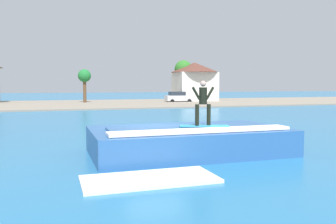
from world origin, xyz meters
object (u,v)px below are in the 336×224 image
wave_crest (189,140)px  surfboard (204,126)px  tree_tall_bare (183,70)px  surfer (203,100)px  tree_short_bushy (84,77)px  car_far_shore (178,97)px  house_gabled_white (195,80)px

wave_crest → surfboard: surfboard is taller
tree_tall_bare → surfer: bearing=-109.7°
wave_crest → surfboard: bearing=-63.0°
wave_crest → tree_tall_bare: tree_tall_bare is taller
surfboard → tree_short_bushy: bearing=91.5°
car_far_shore → house_gabled_white: size_ratio=0.54×
surfboard → car_far_shore: bearing=71.5°
surfboard → surfer: (-0.09, -0.06, 1.04)m
surfer → tree_short_bushy: (-1.07, 43.82, 1.89)m
surfer → house_gabled_white: bearing=67.9°
wave_crest → car_far_shore: bearing=70.7°
tree_short_bushy → wave_crest: bearing=-89.0°
car_far_shore → surfboard: bearing=-108.5°
car_far_shore → tree_short_bushy: tree_short_bushy is taller
house_gabled_white → car_far_shore: bearing=-145.5°
surfboard → car_far_shore: 43.96m
wave_crest → house_gabled_white: bearing=67.2°
surfer → tree_short_bushy: tree_short_bushy is taller
tree_tall_bare → house_gabled_white: bearing=-32.9°
tree_tall_bare → tree_short_bushy: size_ratio=1.36×
wave_crest → surfboard: (0.37, -0.73, 0.67)m
surfboard → car_far_shore: car_far_shore is taller
wave_crest → surfboard: 1.06m
house_gabled_white → surfboard: bearing=-112.0°
car_far_shore → tree_short_bushy: size_ratio=0.84×
surfboard → tree_short_bushy: tree_short_bushy is taller
wave_crest → tree_tall_bare: bearing=69.6°
surfer → house_gabled_white: (18.07, 44.53, 1.65)m
tree_short_bushy → surfboard: bearing=-88.5°
surfboard → surfer: surfer is taller
wave_crest → surfer: 1.90m
surfboard → tree_tall_bare: tree_tall_bare is taller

